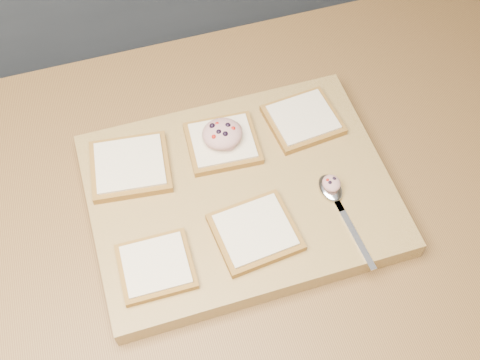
# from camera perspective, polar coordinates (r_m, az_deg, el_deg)

# --- Properties ---
(island_counter) EXTENTS (2.00, 0.80, 0.90)m
(island_counter) POSITION_cam_1_polar(r_m,az_deg,el_deg) (1.42, -3.85, -12.03)
(island_counter) COLOR slate
(island_counter) RESTS_ON ground
(cutting_board) EXTENTS (0.49, 0.37, 0.04)m
(cutting_board) POSITION_cam_1_polar(r_m,az_deg,el_deg) (1.01, 0.00, -1.35)
(cutting_board) COLOR #AB8749
(cutting_board) RESTS_ON island_counter
(bread_far_left) EXTENTS (0.14, 0.13, 0.02)m
(bread_far_left) POSITION_cam_1_polar(r_m,az_deg,el_deg) (1.02, -10.37, 1.31)
(bread_far_left) COLOR olive
(bread_far_left) RESTS_ON cutting_board
(bread_far_center) EXTENTS (0.13, 0.12, 0.02)m
(bread_far_center) POSITION_cam_1_polar(r_m,az_deg,el_deg) (1.03, -1.66, 3.55)
(bread_far_center) COLOR olive
(bread_far_center) RESTS_ON cutting_board
(bread_far_right) EXTENTS (0.13, 0.12, 0.02)m
(bread_far_right) POSITION_cam_1_polar(r_m,az_deg,el_deg) (1.07, 5.99, 5.73)
(bread_far_right) COLOR olive
(bread_far_right) RESTS_ON cutting_board
(bread_near_left) EXTENTS (0.11, 0.10, 0.02)m
(bread_near_left) POSITION_cam_1_polar(r_m,az_deg,el_deg) (0.93, -7.97, -8.09)
(bread_near_left) COLOR olive
(bread_near_left) RESTS_ON cutting_board
(bread_near_center) EXTENTS (0.13, 0.12, 0.02)m
(bread_near_center) POSITION_cam_1_polar(r_m,az_deg,el_deg) (0.94, 1.44, -4.95)
(bread_near_center) COLOR olive
(bread_near_center) RESTS_ON cutting_board
(tuna_salad_dollop) EXTENTS (0.07, 0.06, 0.03)m
(tuna_salad_dollop) POSITION_cam_1_polar(r_m,az_deg,el_deg) (1.01, -1.70, 4.42)
(tuna_salad_dollop) COLOR tan
(tuna_salad_dollop) RESTS_ON bread_far_center
(spoon) EXTENTS (0.04, 0.18, 0.01)m
(spoon) POSITION_cam_1_polar(r_m,az_deg,el_deg) (0.99, 8.89, -1.37)
(spoon) COLOR silver
(spoon) RESTS_ON cutting_board
(spoon_salad) EXTENTS (0.03, 0.03, 0.02)m
(spoon_salad) POSITION_cam_1_polar(r_m,az_deg,el_deg) (0.98, 8.66, -0.29)
(spoon_salad) COLOR tan
(spoon_salad) RESTS_ON spoon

